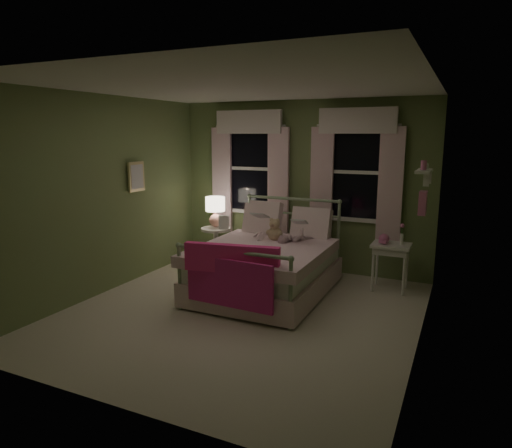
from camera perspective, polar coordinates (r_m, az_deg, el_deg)
The scene contains 18 objects.
room_shell at distance 5.18m, azimuth -2.06°, elevation 2.36°, with size 4.20×4.20×4.20m.
bed at distance 6.09m, azimuth 1.29°, elevation -5.20°, with size 1.58×2.04×1.18m.
pink_throw at distance 5.15m, azimuth -3.20°, elevation -5.60°, with size 1.10×0.29×0.71m.
child_left at distance 6.46m, azimuth 0.62°, elevation 0.65°, with size 0.25×0.16×0.69m, color #F7D1DD.
child_right at distance 6.25m, azimuth 5.31°, elevation 0.35°, with size 0.34×0.27×0.71m, color #F7D1DD.
book_left at distance 6.23m, azimuth -0.32°, elevation 0.71°, with size 0.20×0.27×0.03m, color beige.
book_right at distance 6.02m, azimuth 4.50°, elevation -0.09°, with size 0.20×0.27×0.02m, color beige.
teddy_bear at distance 6.23m, azimuth 2.37°, elevation -0.89°, with size 0.24×0.20×0.32m.
nightstand_left at distance 7.21m, azimuth -5.04°, elevation -2.29°, with size 0.46×0.46×0.65m.
table_lamp at distance 7.11m, azimuth -5.11°, elevation 1.91°, with size 0.30×0.30×0.47m.
book_nightstand at distance 7.05m, azimuth -4.69°, elevation -0.62°, with size 0.16×0.22×0.02m, color beige.
nightstand_right at distance 6.39m, azimuth 16.52°, elevation -3.27°, with size 0.50×0.40×0.64m.
pink_toy at distance 6.36m, azimuth 15.70°, elevation -1.82°, with size 0.14×0.19×0.14m.
bud_vase at distance 6.37m, azimuth 17.77°, elevation -1.18°, with size 0.06×0.06×0.28m.
window_left at distance 7.33m, azimuth -0.81°, elevation 7.49°, with size 1.34×0.13×1.96m.
window_right at distance 6.77m, azimuth 12.37°, elevation 6.93°, with size 1.34×0.13×1.96m.
wall_shelf at distance 5.31m, azimuth 20.23°, elevation 4.33°, with size 0.15×0.50×0.60m.
framed_picture at distance 6.72m, azimuth -14.72°, elevation 5.75°, with size 0.03×0.32×0.42m.
Camera 1 is at (2.32, -4.56, 2.09)m, focal length 32.00 mm.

